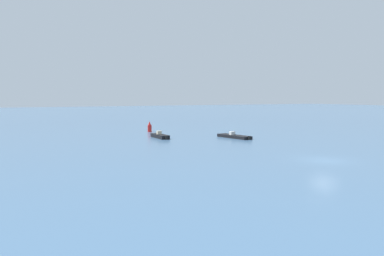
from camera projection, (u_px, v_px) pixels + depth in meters
ground_plane at (324, 160)px, 36.59m from camera, size 400.00×400.00×0.00m
small_motorboat at (160, 136)px, 56.10m from camera, size 1.30×4.78×1.05m
fishing_skiff at (234, 136)px, 56.17m from camera, size 2.59×6.35×0.94m
channel_buoy_red at (150, 127)px, 65.56m from camera, size 0.70×0.70×1.90m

